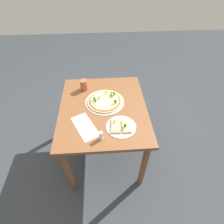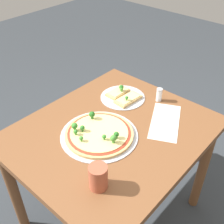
{
  "view_description": "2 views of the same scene",
  "coord_description": "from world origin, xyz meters",
  "views": [
    {
      "loc": [
        -1.27,
        -0.0,
        1.94
      ],
      "look_at": [
        -0.09,
        -0.09,
        0.78
      ],
      "focal_mm": 28.0,
      "sensor_mm": 36.0,
      "label": 1
    },
    {
      "loc": [
        0.83,
        0.74,
        1.71
      ],
      "look_at": [
        -0.09,
        -0.09,
        0.78
      ],
      "focal_mm": 45.0,
      "sensor_mm": 36.0,
      "label": 2
    }
  ],
  "objects": [
    {
      "name": "pizza_tray_slice",
      "position": [
        -0.27,
        -0.15,
        0.77
      ],
      "size": [
        0.27,
        0.27,
        0.06
      ],
      "color": "#B7B7BC",
      "rests_on": "dining_table"
    },
    {
      "name": "pizza_tray_whole",
      "position": [
        0.08,
        -0.02,
        0.77
      ],
      "size": [
        0.4,
        0.4,
        0.07
      ],
      "color": "#B7B7BC",
      "rests_on": "dining_table"
    },
    {
      "name": "paper_menu",
      "position": [
        -0.24,
        0.17,
        0.76
      ],
      "size": [
        0.35,
        0.28,
        0.0
      ],
      "primitive_type": "cube",
      "rotation": [
        0.0,
        0.0,
        0.47
      ],
      "color": "silver",
      "rests_on": "dining_table"
    },
    {
      "name": "dining_table",
      "position": [
        0.0,
        0.0,
        0.64
      ],
      "size": [
        1.01,
        0.86,
        0.76
      ],
      "color": "brown",
      "rests_on": "ground_plane"
    },
    {
      "name": "drinking_cup",
      "position": [
        0.31,
        0.2,
        0.81
      ],
      "size": [
        0.08,
        0.08,
        0.12
      ],
      "primitive_type": "cylinder",
      "color": "#AD5138",
      "rests_on": "dining_table"
    },
    {
      "name": "condiment_shaker",
      "position": [
        -0.38,
        0.03,
        0.8
      ],
      "size": [
        0.04,
        0.04,
        0.08
      ],
      "color": "silver",
      "rests_on": "dining_table"
    },
    {
      "name": "ground_plane",
      "position": [
        0.0,
        0.0,
        0.0
      ],
      "size": [
        8.0,
        8.0,
        0.0
      ],
      "primitive_type": "plane",
      "color": "#33383D"
    }
  ]
}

